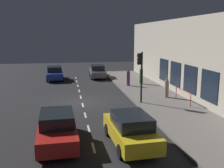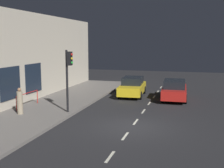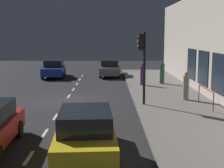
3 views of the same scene
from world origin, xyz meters
name	(u,v)px [view 3 (image 3 of 3)]	position (x,y,z in m)	size (l,w,h in m)	color
ground_plane	(65,101)	(0.00, 0.00, 0.00)	(60.00, 60.00, 0.00)	#232326
sidewalk	(171,100)	(6.25, 0.00, 0.07)	(4.50, 32.00, 0.15)	slate
building_facade	(217,45)	(8.80, 0.00, 3.33)	(0.65, 32.00, 6.67)	beige
lane_centre_line	(63,105)	(0.00, -1.00, 0.00)	(0.12, 27.20, 0.01)	beige
traffic_light	(142,55)	(4.34, -1.55, 2.84)	(0.48, 0.32, 3.88)	black
parked_car_0	(110,68)	(2.68, 11.64, 0.79)	(1.99, 4.63, 1.58)	slate
parked_car_1	(54,69)	(-2.52, 11.00, 0.79)	(2.09, 4.38, 1.58)	#1E389E
parked_car_3	(86,133)	(1.82, -8.75, 0.79)	(2.08, 4.47, 1.58)	gold
pedestrian_0	(143,75)	(5.08, 5.25, 0.92)	(0.46, 0.46, 1.66)	#5B2D70
pedestrian_1	(186,87)	(7.02, -0.27, 0.90)	(0.45, 0.45, 1.62)	gray
pedestrian_2	(162,73)	(6.67, 6.01, 0.97)	(0.46, 0.46, 1.77)	#336B38
red_railing	(206,92)	(7.65, -2.07, 0.90)	(0.05, 2.58, 0.97)	red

